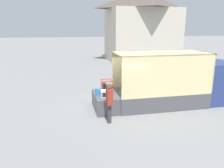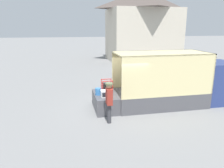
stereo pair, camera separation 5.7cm
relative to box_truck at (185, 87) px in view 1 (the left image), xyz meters
The scene contains 8 objects.
ground_plane 3.95m from the box_truck, behind, with size 160.00×160.00×0.00m, color gray.
box_truck is the anchor object (origin of this frame).
tailgate_deck 4.43m from the box_truck, behind, with size 1.13×2.04×0.82m, color #4C4C51.
microwave 4.50m from the box_truck, behind, with size 0.45×0.42×0.31m.
portable_generator 4.26m from the box_truck, behind, with size 0.55×0.49×0.64m.
orange_bucket 4.78m from the box_truck, behind, with size 0.30×0.30×0.33m.
worker_person 4.82m from the box_truck, 159.97° to the right, with size 0.32×0.44×1.81m.
house_backdrop 16.20m from the box_truck, 79.64° to the left, with size 8.20×7.10×8.26m.
Camera 1 is at (-2.42, -10.34, 4.11)m, focal length 35.00 mm.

